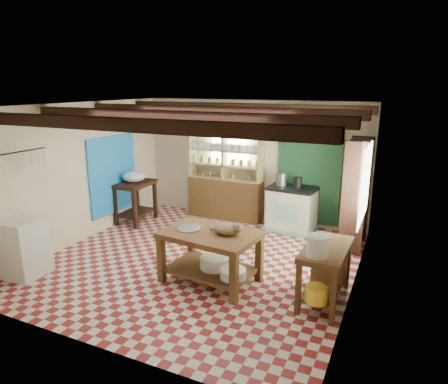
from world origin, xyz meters
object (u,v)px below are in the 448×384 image
at_px(stove, 292,209).
at_px(cat, 226,228).
at_px(white_cabinet, 25,247).
at_px(prep_table, 136,202).
at_px(right_counter, 325,274).
at_px(work_table, 210,257).

distance_m(stove, cat, 2.69).
bearing_deg(white_cabinet, prep_table, 84.81).
relative_size(stove, white_cabinet, 1.03).
bearing_deg(cat, prep_table, 145.30).
xyz_separation_m(stove, right_counter, (1.16, -2.53, -0.06)).
bearing_deg(cat, stove, 80.02).
xyz_separation_m(prep_table, white_cabinet, (-0.02, -2.78, 0.01)).
relative_size(work_table, white_cabinet, 1.53).
distance_m(stove, right_counter, 2.78).
relative_size(white_cabinet, cat, 2.35).
height_order(prep_table, white_cabinet, white_cabinet).
bearing_deg(cat, white_cabinet, -164.80).
relative_size(stove, right_counter, 0.84).
height_order(prep_table, cat, cat).
bearing_deg(white_cabinet, right_counter, 10.09).
xyz_separation_m(stove, cat, (-0.27, -2.64, 0.42)).
relative_size(white_cabinet, right_counter, 0.82).
xyz_separation_m(work_table, stove, (0.52, 2.67, 0.06)).
xyz_separation_m(work_table, right_counter, (1.68, 0.14, 0.00)).
bearing_deg(stove, work_table, -96.22).
bearing_deg(cat, work_table, -178.69).
relative_size(prep_table, white_cabinet, 0.98).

